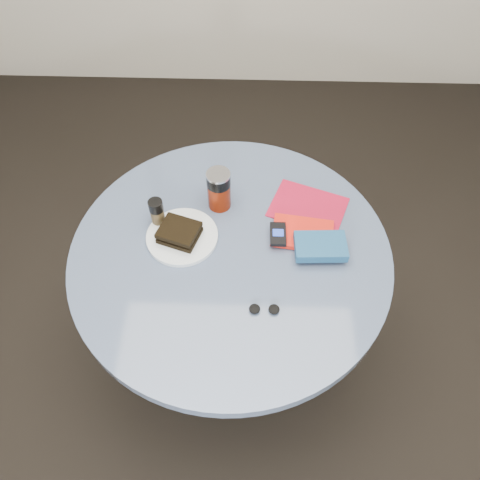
{
  "coord_description": "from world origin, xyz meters",
  "views": [
    {
      "loc": [
        0.06,
        -0.85,
        1.93
      ],
      "look_at": [
        0.03,
        0.0,
        0.8
      ],
      "focal_mm": 35.0,
      "sensor_mm": 36.0,
      "label": 1
    }
  ],
  "objects_px": {
    "soda_can": "(219,190)",
    "sandwich": "(179,233)",
    "novel": "(320,246)",
    "headphones": "(264,309)",
    "red_book": "(302,233)",
    "pepper_grinder": "(157,213)",
    "plate": "(182,237)",
    "table": "(231,278)",
    "magazine": "(308,207)",
    "mp3_player": "(278,234)"
  },
  "relations": [
    {
      "from": "soda_can",
      "to": "sandwich",
      "type": "bearing_deg",
      "value": -127.8
    },
    {
      "from": "magazine",
      "to": "mp3_player",
      "type": "distance_m",
      "value": 0.17
    },
    {
      "from": "magazine",
      "to": "novel",
      "type": "bearing_deg",
      "value": -62.13
    },
    {
      "from": "table",
      "to": "plate",
      "type": "bearing_deg",
      "value": 165.38
    },
    {
      "from": "plate",
      "to": "sandwich",
      "type": "bearing_deg",
      "value": -134.96
    },
    {
      "from": "novel",
      "to": "mp3_player",
      "type": "height_order",
      "value": "novel"
    },
    {
      "from": "pepper_grinder",
      "to": "novel",
      "type": "bearing_deg",
      "value": -11.43
    },
    {
      "from": "soda_can",
      "to": "plate",
      "type": "bearing_deg",
      "value": -127.47
    },
    {
      "from": "sandwich",
      "to": "soda_can",
      "type": "relative_size",
      "value": 0.99
    },
    {
      "from": "pepper_grinder",
      "to": "table",
      "type": "bearing_deg",
      "value": -22.57
    },
    {
      "from": "sandwich",
      "to": "novel",
      "type": "bearing_deg",
      "value": -5.21
    },
    {
      "from": "soda_can",
      "to": "red_book",
      "type": "height_order",
      "value": "soda_can"
    },
    {
      "from": "sandwich",
      "to": "soda_can",
      "type": "distance_m",
      "value": 0.19
    },
    {
      "from": "plate",
      "to": "mp3_player",
      "type": "distance_m",
      "value": 0.3
    },
    {
      "from": "magazine",
      "to": "table",
      "type": "bearing_deg",
      "value": -123.67
    },
    {
      "from": "novel",
      "to": "magazine",
      "type": "bearing_deg",
      "value": 94.52
    },
    {
      "from": "pepper_grinder",
      "to": "mp3_player",
      "type": "height_order",
      "value": "pepper_grinder"
    },
    {
      "from": "soda_can",
      "to": "red_book",
      "type": "xyz_separation_m",
      "value": [
        0.27,
        -0.12,
        -0.06
      ]
    },
    {
      "from": "table",
      "to": "pepper_grinder",
      "type": "xyz_separation_m",
      "value": [
        -0.23,
        0.1,
        0.22
      ]
    },
    {
      "from": "table",
      "to": "soda_can",
      "type": "bearing_deg",
      "value": 103.37
    },
    {
      "from": "plate",
      "to": "novel",
      "type": "height_order",
      "value": "novel"
    },
    {
      "from": "plate",
      "to": "sandwich",
      "type": "relative_size",
      "value": 1.57
    },
    {
      "from": "novel",
      "to": "headphones",
      "type": "distance_m",
      "value": 0.27
    },
    {
      "from": "sandwich",
      "to": "pepper_grinder",
      "type": "distance_m",
      "value": 0.1
    },
    {
      "from": "plate",
      "to": "red_book",
      "type": "height_order",
      "value": "red_book"
    },
    {
      "from": "mp3_player",
      "to": "headphones",
      "type": "distance_m",
      "value": 0.26
    },
    {
      "from": "plate",
      "to": "headphones",
      "type": "bearing_deg",
      "value": -44.1
    },
    {
      "from": "pepper_grinder",
      "to": "red_book",
      "type": "xyz_separation_m",
      "value": [
        0.46,
        -0.04,
        -0.04
      ]
    },
    {
      "from": "sandwich",
      "to": "headphones",
      "type": "relative_size",
      "value": 1.64
    },
    {
      "from": "plate",
      "to": "soda_can",
      "type": "distance_m",
      "value": 0.19
    },
    {
      "from": "table",
      "to": "pepper_grinder",
      "type": "bearing_deg",
      "value": 157.43
    },
    {
      "from": "plate",
      "to": "soda_can",
      "type": "height_order",
      "value": "soda_can"
    },
    {
      "from": "novel",
      "to": "table",
      "type": "bearing_deg",
      "value": 176.26
    },
    {
      "from": "headphones",
      "to": "plate",
      "type": "bearing_deg",
      "value": 135.9
    },
    {
      "from": "sandwich",
      "to": "headphones",
      "type": "bearing_deg",
      "value": -42.77
    },
    {
      "from": "sandwich",
      "to": "soda_can",
      "type": "bearing_deg",
      "value": 52.2
    },
    {
      "from": "novel",
      "to": "headphones",
      "type": "height_order",
      "value": "novel"
    },
    {
      "from": "table",
      "to": "mp3_player",
      "type": "height_order",
      "value": "mp3_player"
    },
    {
      "from": "red_book",
      "to": "headphones",
      "type": "xyz_separation_m",
      "value": [
        -0.12,
        -0.27,
        -0.0
      ]
    },
    {
      "from": "sandwich",
      "to": "novel",
      "type": "distance_m",
      "value": 0.44
    },
    {
      "from": "pepper_grinder",
      "to": "mp3_player",
      "type": "xyz_separation_m",
      "value": [
        0.38,
        -0.05,
        -0.03
      ]
    },
    {
      "from": "soda_can",
      "to": "pepper_grinder",
      "type": "distance_m",
      "value": 0.21
    },
    {
      "from": "red_book",
      "to": "novel",
      "type": "xyz_separation_m",
      "value": [
        0.05,
        -0.07,
        0.02
      ]
    },
    {
      "from": "mp3_player",
      "to": "red_book",
      "type": "bearing_deg",
      "value": 12.53
    },
    {
      "from": "magazine",
      "to": "mp3_player",
      "type": "bearing_deg",
      "value": -106.56
    },
    {
      "from": "magazine",
      "to": "mp3_player",
      "type": "height_order",
      "value": "mp3_player"
    },
    {
      "from": "plate",
      "to": "magazine",
      "type": "xyz_separation_m",
      "value": [
        0.4,
        0.14,
        -0.01
      ]
    },
    {
      "from": "soda_can",
      "to": "headphones",
      "type": "distance_m",
      "value": 0.43
    },
    {
      "from": "soda_can",
      "to": "novel",
      "type": "bearing_deg",
      "value": -30.74
    },
    {
      "from": "table",
      "to": "soda_can",
      "type": "height_order",
      "value": "soda_can"
    }
  ]
}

